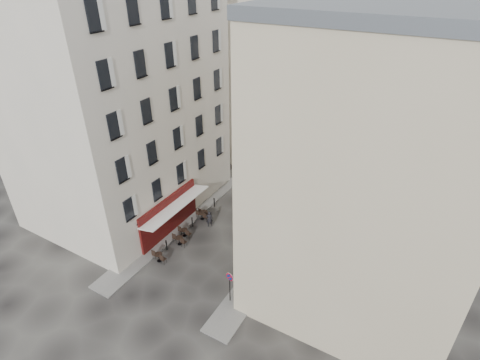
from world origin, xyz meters
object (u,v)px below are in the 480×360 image
Objects in this scene: bistro_table_b at (180,240)px; pedestrian at (209,219)px; bistro_table_a at (159,257)px; no_parking_sign at (230,282)px.

bistro_table_b is 3.34m from pedestrian.
bistro_table_b is at bearing 86.42° from bistro_table_a.
bistro_table_b is at bearing 35.84° from pedestrian.
no_parking_sign is 8.69m from pedestrian.
bistro_table_b is (-6.65, 3.08, -1.37)m from no_parking_sign.
bistro_table_a is at bearing -93.58° from bistro_table_b.
bistro_table_b is 0.83× the size of pedestrian.
bistro_table_b is at bearing 166.89° from no_parking_sign.
bistro_table_a is (-6.80, 0.71, -1.39)m from no_parking_sign.
pedestrian is (0.93, 5.60, 0.33)m from bistro_table_a.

